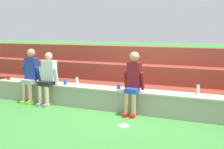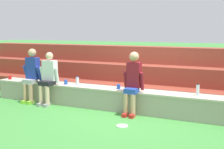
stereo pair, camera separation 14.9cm
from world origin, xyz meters
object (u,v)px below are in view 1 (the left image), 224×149
(plastic_cup_right_end, at_px, (8,78))
(frisbee, at_px, (123,126))
(water_bottle_near_right, at_px, (77,81))
(person_left_of_center, at_px, (48,77))
(plastic_cup_left_end, at_px, (65,82))
(plastic_cup_middle, at_px, (119,87))
(person_center, at_px, (133,81))
(person_far_left, at_px, (30,74))
(water_bottle_center_gap, at_px, (198,90))

(plastic_cup_right_end, relative_size, frisbee, 0.43)
(water_bottle_near_right, bearing_deg, person_left_of_center, -153.89)
(plastic_cup_right_end, bearing_deg, frisbee, -15.30)
(plastic_cup_left_end, relative_size, plastic_cup_right_end, 1.20)
(person_left_of_center, bearing_deg, plastic_cup_middle, 7.47)
(plastic_cup_right_end, height_order, frisbee, plastic_cup_right_end)
(water_bottle_near_right, xyz_separation_m, plastic_cup_left_end, (-0.30, -0.11, -0.04))
(person_center, xyz_separation_m, water_bottle_near_right, (-1.70, 0.31, -0.17))
(person_far_left, relative_size, plastic_cup_middle, 12.68)
(water_bottle_near_right, height_order, water_bottle_center_gap, water_bottle_center_gap)
(water_bottle_center_gap, distance_m, plastic_cup_left_end, 3.44)
(person_far_left, height_order, plastic_cup_left_end, person_far_left)
(person_left_of_center, bearing_deg, frisbee, -19.35)
(water_bottle_near_right, height_order, frisbee, water_bottle_near_right)
(plastic_cup_middle, relative_size, plastic_cup_right_end, 1.11)
(person_left_of_center, xyz_separation_m, plastic_cup_right_end, (-1.57, 0.23, -0.16))
(water_bottle_center_gap, relative_size, plastic_cup_right_end, 2.51)
(person_left_of_center, height_order, plastic_cup_middle, person_left_of_center)
(person_far_left, height_order, water_bottle_center_gap, person_far_left)
(person_far_left, xyz_separation_m, plastic_cup_right_end, (-0.99, 0.21, -0.21))
(plastic_cup_middle, bearing_deg, frisbee, -62.62)
(person_far_left, xyz_separation_m, person_center, (2.98, 0.01, -0.00))
(plastic_cup_middle, bearing_deg, person_far_left, -174.75)
(water_bottle_center_gap, xyz_separation_m, plastic_cup_right_end, (-5.41, -0.09, -0.07))
(person_center, bearing_deg, person_far_left, -179.87)
(person_left_of_center, xyz_separation_m, person_center, (2.40, 0.03, 0.05))
(person_far_left, distance_m, person_left_of_center, 0.58)
(person_center, bearing_deg, person_left_of_center, -179.30)
(person_left_of_center, bearing_deg, plastic_cup_left_end, 29.89)
(water_bottle_near_right, bearing_deg, plastic_cup_left_end, -159.44)
(water_bottle_near_right, distance_m, frisbee, 2.29)
(person_left_of_center, height_order, frisbee, person_left_of_center)
(plastic_cup_middle, height_order, plastic_cup_right_end, plastic_cup_middle)
(person_left_of_center, bearing_deg, water_bottle_near_right, 26.11)
(water_bottle_center_gap, height_order, plastic_cup_middle, water_bottle_center_gap)
(plastic_cup_left_end, bearing_deg, water_bottle_near_right, 20.56)
(water_bottle_near_right, bearing_deg, frisbee, -33.87)
(person_far_left, distance_m, water_bottle_near_right, 1.33)
(water_bottle_near_right, distance_m, plastic_cup_middle, 1.24)
(plastic_cup_left_end, relative_size, frisbee, 0.51)
(water_bottle_center_gap, height_order, frisbee, water_bottle_center_gap)
(person_far_left, height_order, frisbee, person_far_left)
(person_left_of_center, xyz_separation_m, plastic_cup_left_end, (0.40, 0.23, -0.15))
(person_center, distance_m, plastic_cup_middle, 0.56)
(person_center, xyz_separation_m, plastic_cup_right_end, (-3.97, 0.20, -0.21))
(water_bottle_center_gap, bearing_deg, plastic_cup_middle, -178.09)
(person_left_of_center, relative_size, plastic_cup_middle, 12.01)
(person_center, bearing_deg, plastic_cup_right_end, 177.07)
(water_bottle_near_right, relative_size, plastic_cup_left_end, 1.68)
(water_bottle_near_right, height_order, plastic_cup_middle, water_bottle_near_right)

